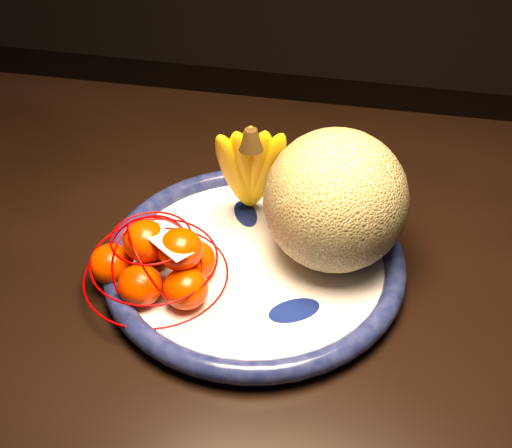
% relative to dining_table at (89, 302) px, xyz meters
% --- Properties ---
extents(dining_table, '(1.62, 0.99, 0.81)m').
position_rel_dining_table_xyz_m(dining_table, '(0.00, 0.00, 0.00)').
color(dining_table, black).
rests_on(dining_table, ground).
extents(fruit_bowl, '(0.39, 0.39, 0.03)m').
position_rel_dining_table_xyz_m(fruit_bowl, '(0.24, 0.03, 0.10)').
color(fruit_bowl, white).
rests_on(fruit_bowl, dining_table).
extents(cantaloupe, '(0.18, 0.18, 0.18)m').
position_rel_dining_table_xyz_m(cantaloupe, '(0.33, 0.06, 0.19)').
color(cantaloupe, olive).
rests_on(cantaloupe, fruit_bowl).
extents(banana_bunch, '(0.12, 0.12, 0.18)m').
position_rel_dining_table_xyz_m(banana_bunch, '(0.21, 0.11, 0.19)').
color(banana_bunch, '#E9AF00').
rests_on(banana_bunch, fruit_bowl).
extents(mandarin_bag, '(0.23, 0.23, 0.11)m').
position_rel_dining_table_xyz_m(mandarin_bag, '(0.13, -0.03, 0.14)').
color(mandarin_bag, '#FA2500').
rests_on(mandarin_bag, fruit_bowl).
extents(price_tag, '(0.08, 0.06, 0.01)m').
position_rel_dining_table_xyz_m(price_tag, '(0.14, -0.04, 0.18)').
color(price_tag, white).
rests_on(price_tag, mandarin_bag).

